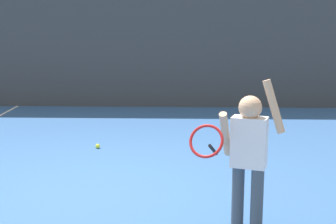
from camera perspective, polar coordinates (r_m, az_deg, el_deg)
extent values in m
plane|color=#335B93|center=(5.35, -8.01, -9.19)|extent=(20.00, 20.00, 0.00)
cube|color=#383D42|center=(10.03, -3.34, 10.47)|extent=(13.00, 0.08, 3.47)
cylinder|color=slate|center=(10.09, -3.31, 10.90)|extent=(0.09, 0.09, 3.62)
cylinder|color=#3F4C59|center=(4.38, 8.31, -9.84)|extent=(0.11, 0.11, 0.58)
cylinder|color=#3F4C59|center=(4.30, 10.53, -10.34)|extent=(0.11, 0.11, 0.58)
cube|color=white|center=(4.18, 9.63, -3.56)|extent=(0.34, 0.26, 0.44)
sphere|color=tan|center=(4.12, 9.76, 0.55)|extent=(0.20, 0.20, 0.20)
cylinder|color=tan|center=(4.10, 12.49, 0.64)|extent=(0.22, 0.13, 0.46)
cylinder|color=tan|center=(4.15, 6.87, -2.63)|extent=(0.16, 0.30, 0.43)
cylinder|color=black|center=(4.08, 5.39, -4.50)|extent=(0.10, 0.24, 0.15)
torus|color=red|center=(3.84, 4.58, -3.47)|extent=(0.32, 0.24, 0.26)
sphere|color=#CCE033|center=(7.00, -8.36, -4.03)|extent=(0.07, 0.07, 0.07)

